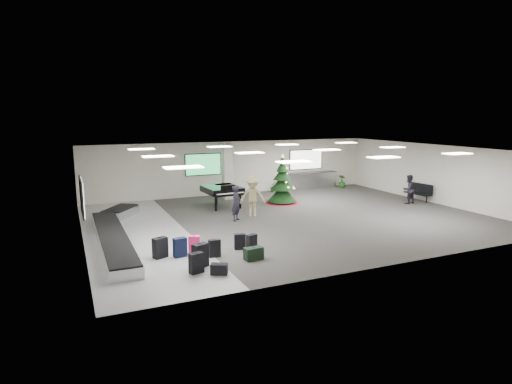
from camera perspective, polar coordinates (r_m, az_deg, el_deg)
name	(u,v)px	position (r m, az deg, el deg)	size (l,w,h in m)	color
ground	(289,218)	(20.18, 4.39, -3.48)	(18.00, 18.00, 0.00)	#353330
room_envelope	(276,168)	(20.18, 2.62, 3.27)	(18.02, 14.02, 3.21)	beige
baggage_carousel	(114,232)	(17.80, -18.35, -5.14)	(2.28, 9.71, 0.43)	silver
service_counter	(308,181)	(28.19, 6.93, 1.53)	(4.05, 0.65, 1.08)	silver
suitcase_0	(200,255)	(13.80, -7.43, -8.39)	(0.56, 0.45, 0.79)	black
suitcase_1	(215,248)	(14.74, -5.55, -7.46)	(0.40, 0.22, 0.63)	black
pink_suitcase	(194,244)	(15.19, -8.23, -6.94)	(0.45, 0.35, 0.65)	#F92068
suitcase_3	(252,242)	(15.41, -0.58, -6.70)	(0.43, 0.33, 0.59)	black
navy_suitcase	(180,247)	(14.88, -10.10, -7.28)	(0.46, 0.31, 0.69)	black
suitcase_5	(196,263)	(13.34, -7.97, -9.36)	(0.48, 0.34, 0.66)	black
green_duffel	(254,254)	(14.42, -0.33, -8.21)	(0.65, 0.37, 0.44)	black
suitcase_7	(240,241)	(15.50, -2.18, -6.61)	(0.43, 0.29, 0.59)	black
suitcase_8	(160,248)	(14.91, -12.66, -7.27)	(0.54, 0.43, 0.73)	black
black_duffel	(219,269)	(13.22, -4.94, -10.20)	(0.58, 0.49, 0.35)	black
christmas_tree	(282,186)	(23.47, 3.52, 0.77)	(1.89, 1.89, 2.70)	maroon
grand_piano	(223,190)	(22.39, -4.48, 0.26)	(1.86, 2.32, 1.28)	black
bench	(419,191)	(25.66, 20.91, 0.10)	(0.69, 1.62, 1.00)	black
traveler_a	(236,203)	(19.50, -2.64, -1.51)	(0.59, 0.39, 1.62)	black
traveler_b	(253,196)	(20.35, -0.46, -0.59)	(1.23, 0.71, 1.91)	#988E5E
traveler_bench	(408,189)	(24.65, 19.66, 0.34)	(0.77, 0.60, 1.59)	black
potted_plant_left	(273,186)	(26.85, 2.29, 0.75)	(0.39, 0.32, 0.72)	#1B4516
potted_plant_right	(342,181)	(29.02, 11.40, 1.41)	(0.48, 0.48, 0.86)	#1B4516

